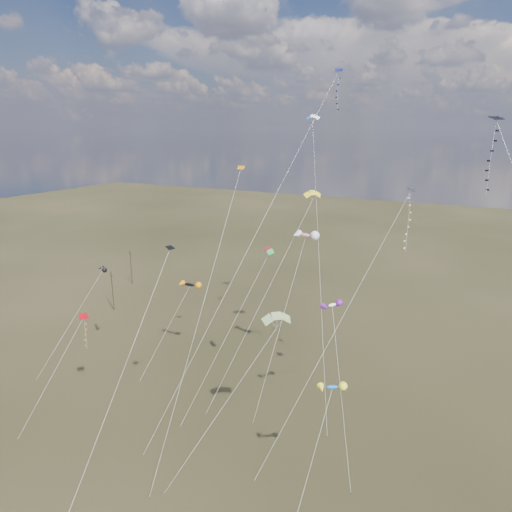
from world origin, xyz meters
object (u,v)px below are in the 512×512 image
at_px(utility_pole_far, 131,267).
at_px(novelty_black_orange, 190,285).
at_px(parafoil_yellow, 312,194).
at_px(utility_pole_near, 113,291).
at_px(diamond_black_high, 503,185).

xyz_separation_m(utility_pole_far, novelty_black_orange, (33.43, -23.31, 8.17)).
height_order(utility_pole_far, parafoil_yellow, parafoil_yellow).
distance_m(utility_pole_near, novelty_black_orange, 28.28).
bearing_deg(utility_pole_near, diamond_black_high, -18.16).
bearing_deg(utility_pole_far, novelty_black_orange, -34.89).
distance_m(parafoil_yellow, novelty_black_orange, 22.42).
height_order(utility_pole_far, diamond_black_high, diamond_black_high).
distance_m(utility_pole_far, novelty_black_orange, 41.56).
height_order(utility_pole_near, novelty_black_orange, novelty_black_orange).
xyz_separation_m(utility_pole_near, utility_pole_far, (-8.00, 14.00, 0.00)).
relative_size(utility_pole_near, parafoil_yellow, 0.30).
height_order(parafoil_yellow, novelty_black_orange, parafoil_yellow).
distance_m(utility_pole_far, diamond_black_high, 84.70).
xyz_separation_m(utility_pole_far, diamond_black_high, (72.43, -35.13, 26.34)).
bearing_deg(utility_pole_near, parafoil_yellow, -3.77).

